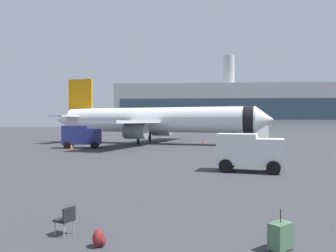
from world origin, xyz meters
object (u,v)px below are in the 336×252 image
service_truck (81,136)px  gate_chair (66,218)px  airplane_at_gate (155,120)px  cargo_van (249,150)px  safety_cone_mid (252,153)px  safety_cone_near (71,147)px  fuel_truck (247,132)px  traveller_backpack (99,238)px  safety_cone_far (204,142)px  rolling_suitcase (281,236)px

service_truck → gate_chair: service_truck is taller
airplane_at_gate → cargo_van: airplane_at_gate is taller
safety_cone_mid → service_truck: bearing=153.0°
safety_cone_near → fuel_truck: bearing=26.6°
airplane_at_gate → traveller_backpack: 42.76m
safety_cone_mid → gate_chair: (-9.87, -22.55, 0.09)m
cargo_van → safety_cone_far: bearing=93.4°
safety_cone_mid → traveller_backpack: (-8.61, -23.44, -0.17)m
airplane_at_gate → traveller_backpack: (2.70, -42.54, -3.42)m
service_truck → safety_cone_near: (-0.77, -1.60, -1.31)m
safety_cone_mid → safety_cone_far: 19.92m
cargo_van → traveller_backpack: (-6.65, -14.22, -1.22)m
airplane_at_gate → safety_cone_mid: airplane_at_gate is taller
service_truck → safety_cone_far: size_ratio=8.47×
rolling_suitcase → gate_chair: size_ratio=1.28×
gate_chair → rolling_suitcase: bearing=-7.9°
service_truck → cargo_van: service_truck is taller
fuel_truck → safety_cone_far: size_ratio=10.75×
cargo_van → safety_cone_mid: 9.49m
service_truck → safety_cone_mid: 22.46m
safety_cone_near → gate_chair: bearing=-70.7°
rolling_suitcase → cargo_van: bearing=83.0°
fuel_truck → rolling_suitcase: (-6.75, -43.90, -1.38)m
safety_cone_near → safety_cone_mid: bearing=-22.5°
traveller_backpack → airplane_at_gate: bearing=93.6°
service_truck → traveller_backpack: bearing=-71.3°
airplane_at_gate → safety_cone_far: (7.66, 0.49, -3.36)m
fuel_truck → safety_cone_mid: bearing=-98.5°
service_truck → traveller_backpack: service_truck is taller
safety_cone_far → gate_chair: size_ratio=0.70×
fuel_truck → rolling_suitcase: size_ratio=5.85×
cargo_van → service_truck: bearing=132.9°
safety_cone_mid → traveller_backpack: 24.98m
cargo_van → rolling_suitcase: cargo_van is taller
gate_chair → service_truck: bearing=107.2°
fuel_truck → cargo_van: 30.15m
fuel_truck → safety_cone_far: bearing=-172.2°
airplane_at_gate → safety_cone_mid: (11.31, -19.10, -3.25)m
safety_cone_mid → safety_cone_far: size_ratio=1.37×
service_truck → safety_cone_mid: bearing=-27.0°
service_truck → fuel_truck: (23.04, 10.33, 0.16)m
airplane_at_gate → rolling_suitcase: (7.61, -42.50, -3.27)m
service_truck → fuel_truck: size_ratio=0.79×
cargo_van → gate_chair: bearing=-120.7°
airplane_at_gate → fuel_truck: size_ratio=5.48×
cargo_van → safety_cone_near: size_ratio=7.88×
safety_cone_mid → gate_chair: size_ratio=0.95×
service_truck → traveller_backpack: size_ratio=10.57×
safety_cone_far → traveller_backpack: bearing=-96.6°
traveller_backpack → cargo_van: bearing=64.9°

